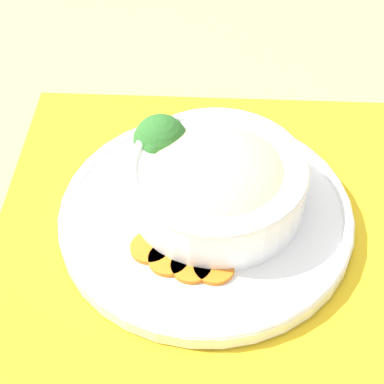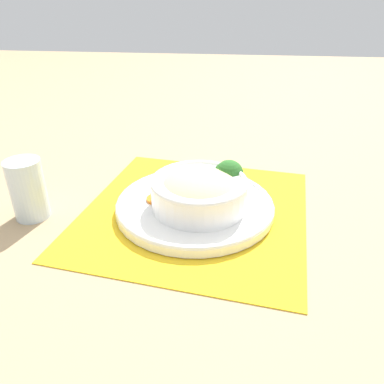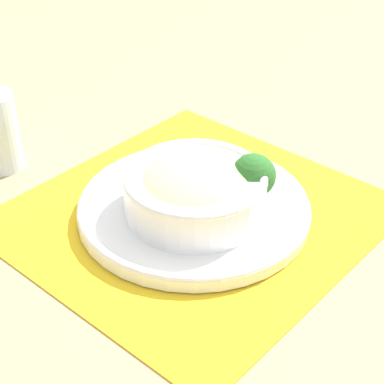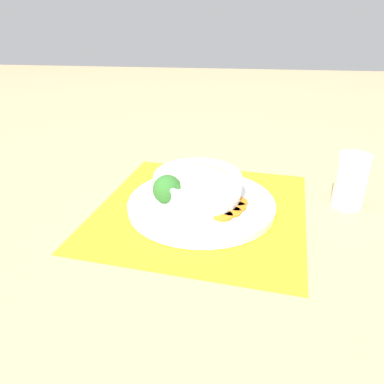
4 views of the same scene
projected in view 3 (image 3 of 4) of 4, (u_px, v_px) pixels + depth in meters
ground_plane at (194, 216)px, 0.86m from camera, size 4.00×4.00×0.00m
placemat at (194, 215)px, 0.85m from camera, size 0.48×0.50×0.00m
plate at (194, 207)px, 0.85m from camera, size 0.31×0.31×0.02m
bowl at (195, 189)px, 0.81m from camera, size 0.18×0.18×0.07m
broccoli_floret at (253, 176)px, 0.82m from camera, size 0.06×0.06×0.07m
carrot_slice_near at (190, 171)px, 0.90m from camera, size 0.04×0.04×0.01m
carrot_slice_middle at (174, 173)px, 0.90m from camera, size 0.04×0.04×0.01m
carrot_slice_far at (159, 178)px, 0.89m from camera, size 0.04×0.04×0.01m
carrot_slice_extra at (147, 185)px, 0.88m from camera, size 0.04×0.04×0.01m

